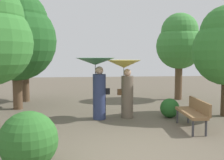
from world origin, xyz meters
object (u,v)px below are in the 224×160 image
at_px(tree_mid_left, 24,42).
at_px(tree_far_back, 16,35).
at_px(park_bench, 194,111).
at_px(person_left, 97,76).
at_px(person_right, 125,77).
at_px(tree_mid_right, 179,42).

xyz_separation_m(tree_mid_left, tree_far_back, (0.06, -1.71, 0.18)).
height_order(park_bench, tree_far_back, tree_far_back).
relative_size(person_left, person_right, 1.04).
relative_size(person_left, tree_mid_left, 0.48).
height_order(person_left, person_right, person_left).
relative_size(park_bench, tree_mid_right, 0.38).
xyz_separation_m(person_left, park_bench, (2.62, -1.46, -0.89)).
relative_size(person_left, park_bench, 1.30).
bearing_deg(tree_mid_right, tree_far_back, -167.69).
bearing_deg(park_bench, person_left, -115.86).
xyz_separation_m(tree_mid_left, tree_mid_right, (7.01, -0.19, 0.03)).
bearing_deg(person_right, tree_mid_left, 49.69).
xyz_separation_m(person_right, tree_far_back, (-3.89, 1.83, 1.49)).
distance_m(person_left, park_bench, 3.13).
bearing_deg(person_right, person_left, 98.09).
bearing_deg(park_bench, tree_far_back, -118.06).
xyz_separation_m(park_bench, tree_far_back, (-5.58, 3.39, 2.33)).
distance_m(tree_mid_right, tree_far_back, 7.12).
distance_m(park_bench, tree_mid_left, 7.91).
bearing_deg(tree_mid_right, park_bench, -105.59).
relative_size(person_right, park_bench, 1.25).
bearing_deg(person_left, person_right, -81.91).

